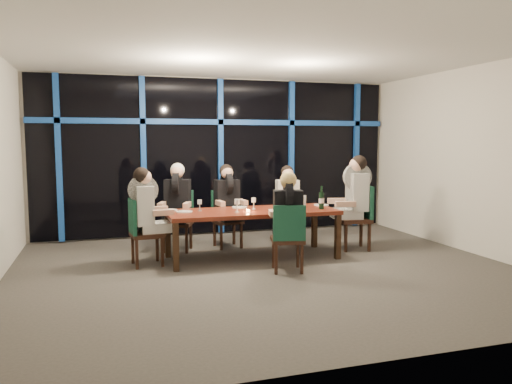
# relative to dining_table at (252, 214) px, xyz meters

# --- Properties ---
(room) EXTENTS (7.04, 7.00, 3.02)m
(room) POSITION_rel_dining_table_xyz_m (0.00, -0.80, 1.34)
(room) COLOR #4F4A45
(room) RESTS_ON ground
(window_wall) EXTENTS (6.86, 0.43, 2.94)m
(window_wall) POSITION_rel_dining_table_xyz_m (0.01, 2.13, 0.87)
(window_wall) COLOR black
(window_wall) RESTS_ON ground
(dining_table) EXTENTS (2.60, 1.00, 0.75)m
(dining_table) POSITION_rel_dining_table_xyz_m (0.00, 0.00, 0.00)
(dining_table) COLOR maroon
(dining_table) RESTS_ON ground
(chair_far_left) EXTENTS (0.59, 0.59, 0.99)m
(chair_far_left) POSITION_rel_dining_table_xyz_m (-0.99, 0.93, -0.13)
(chair_far_left) COLOR black
(chair_far_left) RESTS_ON ground
(chair_far_mid) EXTENTS (0.49, 0.49, 0.96)m
(chair_far_mid) POSITION_rel_dining_table_xyz_m (-0.18, 0.97, -0.14)
(chair_far_mid) COLOR black
(chair_far_mid) RESTS_ON ground
(chair_far_right) EXTENTS (0.48, 0.48, 0.94)m
(chair_far_right) POSITION_rel_dining_table_xyz_m (0.93, 0.97, -0.16)
(chair_far_right) COLOR black
(chair_far_right) RESTS_ON ground
(chair_end_left) EXTENTS (0.50, 0.50, 0.98)m
(chair_end_left) POSITION_rel_dining_table_xyz_m (-1.68, 0.03, -0.14)
(chair_end_left) COLOR black
(chair_end_left) RESTS_ON ground
(chair_end_right) EXTENTS (0.57, 0.57, 1.07)m
(chair_end_right) POSITION_rel_dining_table_xyz_m (1.89, 0.08, -0.08)
(chair_end_right) COLOR black
(chair_end_right) RESTS_ON ground
(chair_near_mid) EXTENTS (0.53, 0.53, 0.95)m
(chair_near_mid) POSITION_rel_dining_table_xyz_m (0.23, -0.96, -0.15)
(chair_near_mid) COLOR black
(chair_near_mid) RESTS_ON ground
(diner_far_left) EXTENTS (0.60, 0.67, 0.96)m
(diner_far_left) POSITION_rel_dining_table_xyz_m (-1.02, 0.85, 0.26)
(diner_far_left) COLOR black
(diner_far_left) RESTS_ON ground
(diner_far_mid) EXTENTS (0.50, 0.62, 0.94)m
(diner_far_mid) POSITION_rel_dining_table_xyz_m (-0.17, 0.88, 0.24)
(diner_far_mid) COLOR black
(diner_far_mid) RESTS_ON ground
(diner_far_right) EXTENTS (0.49, 0.61, 0.91)m
(diner_far_right) POSITION_rel_dining_table_xyz_m (0.92, 0.89, 0.22)
(diner_far_right) COLOR silver
(diner_far_right) RESTS_ON ground
(diner_end_left) EXTENTS (0.63, 0.51, 0.95)m
(diner_end_left) POSITION_rel_dining_table_xyz_m (-1.59, 0.04, 0.25)
(diner_end_left) COLOR black
(diner_end_left) RESTS_ON ground
(diner_end_right) EXTENTS (0.71, 0.58, 1.04)m
(diner_end_right) POSITION_rel_dining_table_xyz_m (1.81, 0.09, 0.34)
(diner_end_right) COLOR black
(diner_end_right) RESTS_ON ground
(diner_near_mid) EXTENTS (0.53, 0.64, 0.93)m
(diner_near_mid) POSITION_rel_dining_table_xyz_m (0.25, -0.88, 0.23)
(diner_near_mid) COLOR black
(diner_near_mid) RESTS_ON ground
(plate_far_left) EXTENTS (0.24, 0.24, 0.01)m
(plate_far_left) POSITION_rel_dining_table_xyz_m (-1.22, 0.32, 0.08)
(plate_far_left) COLOR white
(plate_far_left) RESTS_ON dining_table
(plate_far_mid) EXTENTS (0.24, 0.24, 0.01)m
(plate_far_mid) POSITION_rel_dining_table_xyz_m (-0.11, 0.32, 0.08)
(plate_far_mid) COLOR white
(plate_far_mid) RESTS_ON dining_table
(plate_far_right) EXTENTS (0.24, 0.24, 0.01)m
(plate_far_right) POSITION_rel_dining_table_xyz_m (0.86, 0.33, 0.08)
(plate_far_right) COLOR white
(plate_far_right) RESTS_ON dining_table
(plate_end_left) EXTENTS (0.24, 0.24, 0.01)m
(plate_end_left) POSITION_rel_dining_table_xyz_m (-1.03, 0.09, 0.08)
(plate_end_left) COLOR white
(plate_end_left) RESTS_ON dining_table
(plate_end_right) EXTENTS (0.24, 0.24, 0.01)m
(plate_end_right) POSITION_rel_dining_table_xyz_m (1.25, 0.19, 0.08)
(plate_end_right) COLOR white
(plate_end_right) RESTS_ON dining_table
(plate_near_mid) EXTENTS (0.24, 0.24, 0.01)m
(plate_near_mid) POSITION_rel_dining_table_xyz_m (0.38, -0.33, 0.08)
(plate_near_mid) COLOR white
(plate_near_mid) RESTS_ON dining_table
(wine_bottle) EXTENTS (0.08, 0.08, 0.36)m
(wine_bottle) POSITION_rel_dining_table_xyz_m (1.07, -0.20, 0.21)
(wine_bottle) COLOR black
(wine_bottle) RESTS_ON dining_table
(water_pitcher) EXTENTS (0.12, 0.11, 0.20)m
(water_pitcher) POSITION_rel_dining_table_xyz_m (0.74, -0.18, 0.17)
(water_pitcher) COLOR white
(water_pitcher) RESTS_ON dining_table
(tea_light) EXTENTS (0.05, 0.05, 0.03)m
(tea_light) POSITION_rel_dining_table_xyz_m (-0.11, -0.15, 0.08)
(tea_light) COLOR #FFA54C
(tea_light) RESTS_ON dining_table
(wine_glass_a) EXTENTS (0.08, 0.08, 0.20)m
(wine_glass_a) POSITION_rel_dining_table_xyz_m (-0.28, -0.13, 0.21)
(wine_glass_a) COLOR white
(wine_glass_a) RESTS_ON dining_table
(wine_glass_b) EXTENTS (0.07, 0.07, 0.18)m
(wine_glass_b) POSITION_rel_dining_table_xyz_m (0.05, 0.09, 0.20)
(wine_glass_b) COLOR white
(wine_glass_b) RESTS_ON dining_table
(wine_glass_c) EXTENTS (0.06, 0.06, 0.16)m
(wine_glass_c) POSITION_rel_dining_table_xyz_m (0.43, -0.10, 0.18)
(wine_glass_c) COLOR silver
(wine_glass_c) RESTS_ON dining_table
(wine_glass_d) EXTENTS (0.07, 0.07, 0.17)m
(wine_glass_d) POSITION_rel_dining_table_xyz_m (-0.79, 0.16, 0.19)
(wine_glass_d) COLOR silver
(wine_glass_d) RESTS_ON dining_table
(wine_glass_e) EXTENTS (0.07, 0.07, 0.19)m
(wine_glass_e) POSITION_rel_dining_table_xyz_m (0.89, 0.07, 0.21)
(wine_glass_e) COLOR silver
(wine_glass_e) RESTS_ON dining_table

